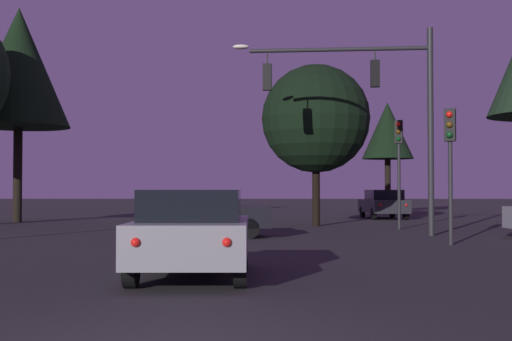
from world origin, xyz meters
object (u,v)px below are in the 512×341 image
object	(u,v)px
tree_left_far	(316,119)
tree_lot_edge	(19,68)
tree_right_cluster	(387,131)
traffic_light_corner_left	(399,152)
traffic_light_corner_right	(450,148)
car_nearside_lane	(193,232)
car_crossing_left	(205,212)
traffic_signal_mast_arm	(372,95)
car_far_lane	(383,203)

from	to	relation	value
tree_left_far	tree_lot_edge	distance (m)	14.47
tree_right_cluster	tree_lot_edge	distance (m)	22.70
traffic_light_corner_left	traffic_light_corner_right	size ratio (longest dim) A/B	1.12
car_nearside_lane	tree_lot_edge	bearing A→B (deg)	117.44
tree_left_far	tree_right_cluster	bearing A→B (deg)	69.20
car_nearside_lane	car_crossing_left	size ratio (longest dim) A/B	0.96
tree_left_far	tree_lot_edge	xyz separation A→B (m)	(-13.81, 3.28, 2.79)
traffic_signal_mast_arm	tree_right_cluster	bearing A→B (deg)	78.62
traffic_light_corner_right	tree_right_cluster	xyz separation A→B (m)	(2.64, 24.63, 2.57)
traffic_light_corner_left	tree_left_far	xyz separation A→B (m)	(-3.03, 2.29, 1.52)
traffic_light_corner_left	tree_lot_edge	bearing A→B (deg)	161.70
traffic_light_corner_right	tree_left_far	bearing A→B (deg)	106.94
traffic_light_corner_right	tree_left_far	size ratio (longest dim) A/B	0.55
traffic_signal_mast_arm	tree_lot_edge	world-z (taller)	tree_lot_edge
car_nearside_lane	car_crossing_left	distance (m)	10.06
traffic_signal_mast_arm	tree_left_far	world-z (taller)	traffic_signal_mast_arm
car_far_lane	tree_left_far	bearing A→B (deg)	-118.69
car_nearside_lane	traffic_light_corner_left	bearing A→B (deg)	66.32
traffic_light_corner_right	car_crossing_left	size ratio (longest dim) A/B	0.89
traffic_light_corner_left	tree_right_cluster	bearing A→B (deg)	81.37
traffic_signal_mast_arm	car_far_lane	bearing A→B (deg)	78.84
car_crossing_left	traffic_light_corner_left	bearing A→B (deg)	32.58
car_nearside_lane	car_crossing_left	bearing A→B (deg)	93.99
tree_right_cluster	tree_lot_edge	world-z (taller)	tree_lot_edge
traffic_light_corner_right	car_far_lane	distance (m)	17.44
traffic_light_corner_right	tree_lot_edge	world-z (taller)	tree_lot_edge
traffic_light_corner_left	car_far_lane	world-z (taller)	traffic_light_corner_left
traffic_light_corner_right	car_far_lane	xyz separation A→B (m)	(1.11, 17.30, -1.89)
car_nearside_lane	tree_left_far	bearing A→B (deg)	78.74
car_nearside_lane	car_crossing_left	xyz separation A→B (m)	(-0.70, 10.04, -0.00)
tree_left_far	tree_lot_edge	world-z (taller)	tree_lot_edge
traffic_light_corner_left	car_nearside_lane	bearing A→B (deg)	-113.68
traffic_light_corner_left	car_far_lane	xyz separation A→B (m)	(1.07, 9.78, -2.19)
car_nearside_lane	car_far_lane	distance (m)	25.46
traffic_signal_mast_arm	traffic_light_corner_right	size ratio (longest dim) A/B	1.84
traffic_signal_mast_arm	car_nearside_lane	xyz separation A→B (m)	(-4.82, -10.99, -3.90)
tree_left_far	traffic_light_corner_left	bearing A→B (deg)	-37.10
traffic_signal_mast_arm	tree_right_cluster	world-z (taller)	tree_right_cluster
traffic_light_corner_right	tree_lot_edge	bearing A→B (deg)	142.07
traffic_signal_mast_arm	car_nearside_lane	world-z (taller)	traffic_signal_mast_arm
tree_right_cluster	tree_lot_edge	bearing A→B (deg)	-149.31
traffic_light_corner_right	tree_right_cluster	size ratio (longest dim) A/B	0.53
car_crossing_left	car_far_lane	size ratio (longest dim) A/B	0.95
car_nearside_lane	car_far_lane	size ratio (longest dim) A/B	0.91
car_far_lane	tree_lot_edge	size ratio (longest dim) A/B	0.44
traffic_light_corner_right	car_nearside_lane	bearing A→B (deg)	-132.01
traffic_light_corner_right	traffic_signal_mast_arm	bearing A→B (deg)	111.13
traffic_signal_mast_arm	car_far_lane	world-z (taller)	traffic_signal_mast_arm
car_nearside_lane	car_far_lane	world-z (taller)	same
car_crossing_left	tree_lot_edge	xyz separation A→B (m)	(-9.76, 10.10, 6.51)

